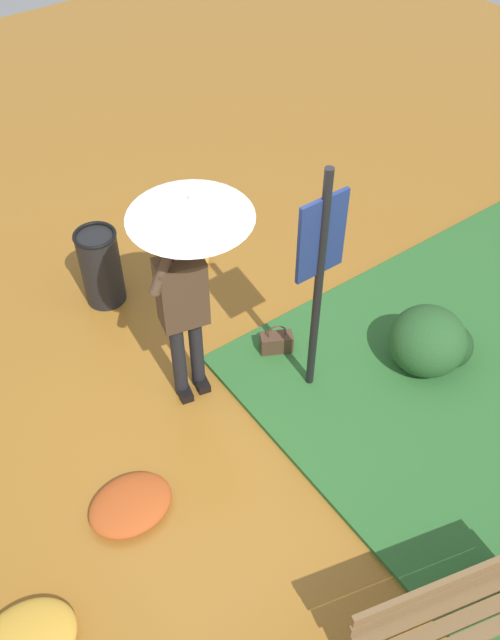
{
  "coord_description": "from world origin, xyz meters",
  "views": [
    {
      "loc": [
        -2.0,
        -3.39,
        4.94
      ],
      "look_at": [
        0.33,
        -0.14,
        0.85
      ],
      "focal_mm": 39.12,
      "sensor_mm": 36.0,
      "label": 1
    }
  ],
  "objects_px": {
    "handbag": "(276,344)",
    "trash_bin": "(101,267)",
    "info_sign_post": "(320,263)",
    "person_with_umbrella": "(186,251)",
    "park_bench": "(458,617)"
  },
  "relations": [
    {
      "from": "handbag",
      "to": "trash_bin",
      "type": "bearing_deg",
      "value": 120.53
    },
    {
      "from": "info_sign_post",
      "to": "trash_bin",
      "type": "xyz_separation_m",
      "value": [
        -0.96,
        2.08,
        -1.03
      ]
    },
    {
      "from": "info_sign_post",
      "to": "handbag",
      "type": "distance_m",
      "value": 1.4
    },
    {
      "from": "info_sign_post",
      "to": "handbag",
      "type": "xyz_separation_m",
      "value": [
        -0.01,
        0.47,
        -1.32
      ]
    },
    {
      "from": "person_with_umbrella",
      "to": "handbag",
      "type": "relative_size",
      "value": 5.53
    },
    {
      "from": "park_bench",
      "to": "trash_bin",
      "type": "height_order",
      "value": "trash_bin"
    },
    {
      "from": "info_sign_post",
      "to": "park_bench",
      "type": "xyz_separation_m",
      "value": [
        -0.66,
        -2.3,
        -1.04
      ]
    },
    {
      "from": "info_sign_post",
      "to": "trash_bin",
      "type": "distance_m",
      "value": 2.51
    },
    {
      "from": "trash_bin",
      "to": "info_sign_post",
      "type": "bearing_deg",
      "value": -65.15
    },
    {
      "from": "person_with_umbrella",
      "to": "handbag",
      "type": "distance_m",
      "value": 1.64
    },
    {
      "from": "handbag",
      "to": "park_bench",
      "type": "bearing_deg",
      "value": -103.16
    },
    {
      "from": "person_with_umbrella",
      "to": "park_bench",
      "type": "height_order",
      "value": "person_with_umbrella"
    },
    {
      "from": "handbag",
      "to": "park_bench",
      "type": "height_order",
      "value": "park_bench"
    },
    {
      "from": "handbag",
      "to": "trash_bin",
      "type": "distance_m",
      "value": 1.89
    },
    {
      "from": "handbag",
      "to": "trash_bin",
      "type": "xyz_separation_m",
      "value": [
        -0.95,
        1.61,
        0.29
      ]
    }
  ]
}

